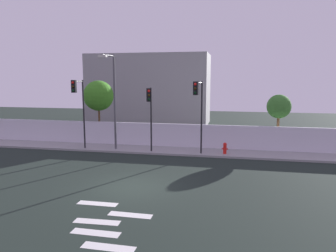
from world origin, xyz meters
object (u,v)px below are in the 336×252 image
at_px(roadside_tree_midleft, 279,107).
at_px(traffic_light_center, 79,100).
at_px(traffic_light_left, 199,102).
at_px(street_lamp_curbside, 113,95).
at_px(roadside_tree_leftmost, 99,96).
at_px(traffic_light_right, 150,106).
at_px(fire_hydrant, 225,148).

bearing_deg(roadside_tree_midleft, traffic_light_center, -164.80).
bearing_deg(traffic_light_center, traffic_light_left, -0.07).
relative_size(traffic_light_center, street_lamp_curbside, 0.75).
bearing_deg(street_lamp_curbside, roadside_tree_leftmost, 127.92).
bearing_deg(traffic_light_right, traffic_light_center, 177.57).
distance_m(traffic_light_center, roadside_tree_leftmost, 3.97).
height_order(fire_hydrant, roadside_tree_midleft, roadside_tree_midleft).
bearing_deg(fire_hydrant, roadside_tree_midleft, 38.64).
height_order(traffic_light_left, traffic_light_right, traffic_light_left).
height_order(traffic_light_center, fire_hydrant, traffic_light_center).
distance_m(traffic_light_center, roadside_tree_midleft, 15.15).
distance_m(traffic_light_left, traffic_light_center, 8.85).
distance_m(fire_hydrant, roadside_tree_midleft, 5.72).
distance_m(street_lamp_curbside, fire_hydrant, 9.00).
relative_size(traffic_light_right, roadside_tree_midleft, 1.10).
xyz_separation_m(traffic_light_center, street_lamp_curbside, (2.46, 0.58, 0.33)).
distance_m(roadside_tree_leftmost, roadside_tree_midleft, 14.80).
bearing_deg(street_lamp_curbside, roadside_tree_midleft, 15.57).
relative_size(traffic_light_left, fire_hydrant, 6.35).
bearing_deg(traffic_light_right, street_lamp_curbside, 164.90).
bearing_deg(street_lamp_curbside, traffic_light_left, -5.31).
xyz_separation_m(street_lamp_curbside, roadside_tree_midleft, (12.15, 3.38, -0.95)).
bearing_deg(street_lamp_curbside, traffic_light_center, -166.65).
xyz_separation_m(traffic_light_right, roadside_tree_leftmost, (-5.66, 4.20, 0.42)).
xyz_separation_m(traffic_light_left, fire_hydrant, (1.82, 0.83, -3.28)).
distance_m(traffic_light_left, roadside_tree_midleft, 7.02).
bearing_deg(roadside_tree_midleft, traffic_light_left, -145.35).
xyz_separation_m(traffic_light_left, traffic_light_center, (-8.85, 0.01, 0.06)).
bearing_deg(roadside_tree_leftmost, street_lamp_curbside, -52.08).
relative_size(traffic_light_right, fire_hydrant, 5.79).
relative_size(traffic_light_center, fire_hydrant, 6.46).
xyz_separation_m(traffic_light_center, fire_hydrant, (10.67, 0.82, -3.33)).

